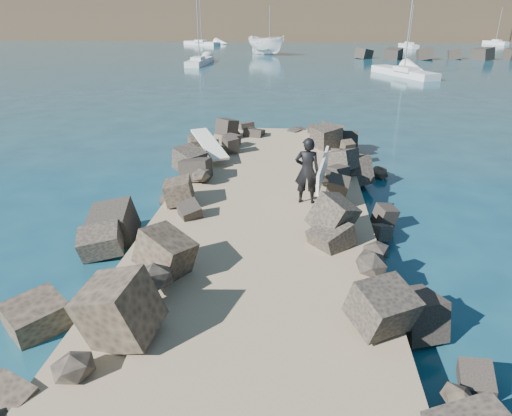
# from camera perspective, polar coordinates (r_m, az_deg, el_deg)

# --- Properties ---
(ground) EXTENTS (800.00, 800.00, 0.00)m
(ground) POSITION_cam_1_polar(r_m,az_deg,el_deg) (12.55, 0.45, -4.50)
(ground) COLOR #0F384C
(ground) RESTS_ON ground
(jetty) EXTENTS (6.00, 26.00, 0.60)m
(jetty) POSITION_cam_1_polar(r_m,az_deg,el_deg) (10.67, -0.54, -8.06)
(jetty) COLOR #8C7759
(jetty) RESTS_ON ground
(riprap_left) EXTENTS (2.60, 22.00, 1.00)m
(riprap_left) POSITION_cam_1_polar(r_m,az_deg,el_deg) (11.62, -14.68, -4.94)
(riprap_left) COLOR black
(riprap_left) RESTS_ON ground
(riprap_right) EXTENTS (2.60, 22.00, 1.00)m
(riprap_right) POSITION_cam_1_polar(r_m,az_deg,el_deg) (11.11, 14.88, -6.35)
(riprap_right) COLOR black
(riprap_right) RESTS_ON ground
(surfboard_resting) EXTENTS (1.90, 2.61, 0.09)m
(surfboard_resting) POSITION_cam_1_polar(r_m,az_deg,el_deg) (17.92, -5.85, 7.63)
(surfboard_resting) COLOR white
(surfboard_resting) RESTS_ON riprap_left
(boat_imported) EXTENTS (7.10, 6.86, 2.77)m
(boat_imported) POSITION_cam_1_polar(r_m,az_deg,el_deg) (70.93, 1.33, 19.71)
(boat_imported) COLOR white
(boat_imported) RESTS_ON ground
(surfer_with_board) EXTENTS (1.04, 2.44, 1.98)m
(surfer_with_board) POSITION_cam_1_polar(r_m,az_deg,el_deg) (13.42, 6.68, 4.67)
(surfer_with_board) COLOR black
(surfer_with_board) RESTS_ON jetty
(sailboat_c) EXTENTS (5.42, 8.55, 10.19)m
(sailboat_c) POSITION_cam_1_polar(r_m,az_deg,el_deg) (49.25, 18.01, 15.83)
(sailboat_c) COLOR silver
(sailboat_c) RESTS_ON ground
(sailboat_a) EXTENTS (1.92, 7.82, 9.31)m
(sailboat_a) POSITION_cam_1_polar(r_m,az_deg,el_deg) (58.03, -7.09, 17.71)
(sailboat_a) COLOR silver
(sailboat_a) RESTS_ON ground
(sailboat_d) EXTENTS (2.53, 5.96, 7.15)m
(sailboat_d) POSITION_cam_1_polar(r_m,az_deg,el_deg) (89.30, 18.53, 18.67)
(sailboat_d) COLOR silver
(sailboat_d) RESTS_ON ground
(sailboat_e) EXTENTS (7.89, 6.33, 9.95)m
(sailboat_e) POSITION_cam_1_polar(r_m,az_deg,el_deg) (93.16, -6.81, 19.78)
(sailboat_e) COLOR silver
(sailboat_e) RESTS_ON ground
(sailboat_b) EXTENTS (1.94, 5.75, 6.95)m
(sailboat_b) POSITION_cam_1_polar(r_m,az_deg,el_deg) (77.50, 1.68, 19.24)
(sailboat_b) COLOR silver
(sailboat_b) RESTS_ON ground
(sailboat_f) EXTENTS (3.43, 5.53, 6.83)m
(sailboat_f) POSITION_cam_1_polar(r_m,az_deg,el_deg) (104.49, 27.78, 17.81)
(sailboat_f) COLOR silver
(sailboat_f) RESTS_ON ground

